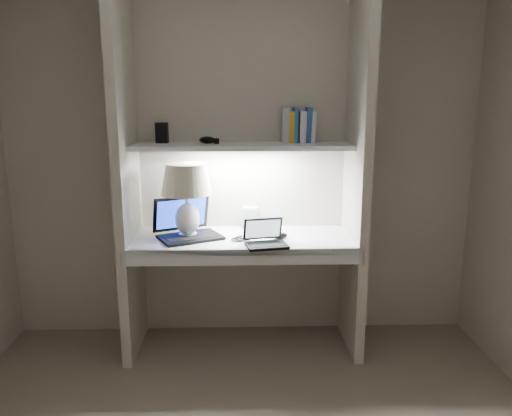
{
  "coord_description": "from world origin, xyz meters",
  "views": [
    {
      "loc": [
        -0.01,
        -1.9,
        1.66
      ],
      "look_at": [
        0.08,
        1.05,
        1.0
      ],
      "focal_mm": 35.0,
      "sensor_mm": 36.0,
      "label": 1
    }
  ],
  "objects_px": {
    "laptop_main": "(187,228)",
    "table_lamp": "(187,188)",
    "laptop_netbook": "(265,239)",
    "book_row": "(298,126)",
    "speaker": "(250,217)"
  },
  "relations": [
    {
      "from": "table_lamp",
      "to": "laptop_netbook",
      "type": "relative_size",
      "value": 1.7
    },
    {
      "from": "table_lamp",
      "to": "speaker",
      "type": "distance_m",
      "value": 0.52
    },
    {
      "from": "laptop_main",
      "to": "book_row",
      "type": "height_order",
      "value": "book_row"
    },
    {
      "from": "speaker",
      "to": "laptop_netbook",
      "type": "bearing_deg",
      "value": -68.6
    },
    {
      "from": "laptop_main",
      "to": "table_lamp",
      "type": "bearing_deg",
      "value": -42.8
    },
    {
      "from": "table_lamp",
      "to": "speaker",
      "type": "xyz_separation_m",
      "value": [
        0.41,
        0.21,
        -0.25
      ]
    },
    {
      "from": "table_lamp",
      "to": "laptop_main",
      "type": "xyz_separation_m",
      "value": [
        -0.01,
        0.0,
        -0.26
      ]
    },
    {
      "from": "laptop_main",
      "to": "book_row",
      "type": "relative_size",
      "value": 2.12
    },
    {
      "from": "laptop_netbook",
      "to": "speaker",
      "type": "xyz_separation_m",
      "value": [
        -0.09,
        0.41,
        0.04
      ]
    },
    {
      "from": "laptop_netbook",
      "to": "book_row",
      "type": "xyz_separation_m",
      "value": [
        0.23,
        0.38,
        0.67
      ]
    },
    {
      "from": "laptop_main",
      "to": "laptop_netbook",
      "type": "distance_m",
      "value": 0.54
    },
    {
      "from": "laptop_netbook",
      "to": "book_row",
      "type": "relative_size",
      "value": 1.22
    },
    {
      "from": "laptop_main",
      "to": "speaker",
      "type": "xyz_separation_m",
      "value": [
        0.41,
        0.2,
        0.02
      ]
    },
    {
      "from": "speaker",
      "to": "book_row",
      "type": "distance_m",
      "value": 0.71
    },
    {
      "from": "table_lamp",
      "to": "laptop_netbook",
      "type": "distance_m",
      "value": 0.61
    }
  ]
}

